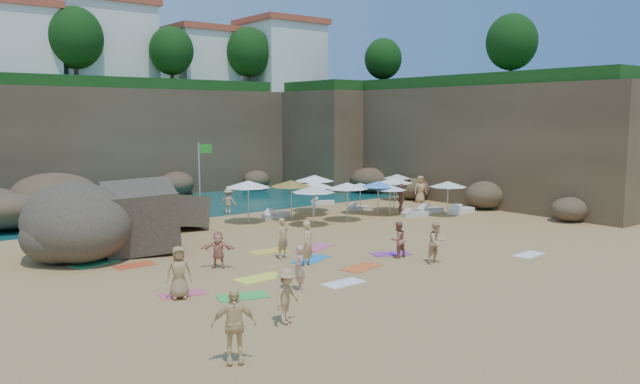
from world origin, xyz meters
TOP-DOWN VIEW (x-y plane):
  - ground at (0.00, 0.00)m, footprint 120.00×120.00m
  - seawater at (0.00, 30.00)m, footprint 120.00×120.00m
  - cliff_back at (2.00, 25.00)m, footprint 44.00×8.00m
  - cliff_right at (19.00, 8.00)m, footprint 8.00×30.00m
  - cliff_corner at (17.00, 20.00)m, footprint 10.00×12.00m
  - rock_promontory at (-11.00, 16.00)m, footprint 12.00×7.00m
  - clifftop_buildings at (2.96, 25.79)m, footprint 28.48×9.48m
  - clifftop_trees at (4.78, 19.52)m, footprint 35.60×23.82m
  - rock_outcrop at (-7.69, 6.30)m, footprint 9.75×8.28m
  - flag_pole at (-1.62, 9.52)m, footprint 0.88×0.09m
  - parasol_0 at (-0.08, 6.91)m, footprint 2.56×2.56m
  - parasol_1 at (4.45, 6.64)m, footprint 2.21×2.21m
  - parasol_2 at (4.74, 3.94)m, footprint 2.38×2.38m
  - parasol_3 at (13.29, 8.45)m, footprint 1.99×1.99m
  - parasol_4 at (9.58, 5.00)m, footprint 2.27×2.27m
  - parasol_5 at (2.19, 3.84)m, footprint 2.38×2.38m
  - parasol_6 at (2.47, 6.31)m, footprint 2.46×2.46m
  - parasol_7 at (5.36, 7.83)m, footprint 2.47×2.47m
  - parasol_8 at (7.14, 5.51)m, footprint 2.03×2.03m
  - parasol_9 at (8.07, 3.85)m, footprint 1.98×1.98m
  - parasol_10 at (7.70, 4.52)m, footprint 2.19×2.19m
  - parasol_11 at (10.72, 1.60)m, footprint 2.24×2.24m
  - lounger_0 at (2.16, 7.43)m, footprint 1.95×1.04m
  - lounger_1 at (7.86, 10.18)m, footprint 1.63×1.17m
  - lounger_2 at (8.08, 6.65)m, footprint 1.60×0.61m
  - lounger_3 at (9.05, 2.69)m, footprint 1.78×0.88m
  - lounger_4 at (10.85, 3.10)m, footprint 1.88×0.67m
  - lounger_5 at (12.31, 1.79)m, footprint 1.95×0.78m
  - towel_1 at (-9.30, -3.79)m, footprint 1.64×0.95m
  - towel_2 at (-1.98, -4.79)m, footprint 1.91×1.25m
  - towel_3 at (-7.82, -5.30)m, footprint 1.90×1.34m
  - towel_4 at (-6.09, -3.65)m, footprint 1.86×0.96m
  - towel_5 at (-4.05, -6.12)m, footprint 1.60×0.84m
  - towel_6 at (0.70, -3.73)m, footprint 1.85×1.39m
  - towel_7 at (-9.03, 1.18)m, footprint 1.58×0.80m
  - towel_8 at (-2.75, -2.42)m, footprint 2.10×1.60m
  - towel_9 at (-1.16, -0.68)m, footprint 2.13×1.55m
  - towel_11 at (-10.18, 2.54)m, footprint 2.06×1.47m
  - towel_12 at (-3.31, -0.00)m, footprint 1.82×1.03m
  - towel_13 at (5.35, -7.60)m, footprint 1.66×0.97m
  - person_stand_0 at (-3.49, -3.22)m, footprint 0.81×0.72m
  - person_stand_1 at (0.45, -4.40)m, footprint 0.77×0.60m
  - person_stand_2 at (0.67, 10.50)m, footprint 1.01×1.04m
  - person_stand_3 at (9.09, 3.89)m, footprint 1.02×1.17m
  - person_stand_4 at (13.71, 6.57)m, footprint 1.04×0.83m
  - person_stand_5 at (-2.83, 8.14)m, footprint 1.48×0.91m
  - person_stand_6 at (-5.89, -5.88)m, footprint 0.57×0.68m
  - person_lie_0 at (-8.22, -8.46)m, footprint 1.58×1.89m
  - person_lie_1 at (-10.94, -10.06)m, footprint 1.84×2.19m
  - person_lie_2 at (-9.60, -4.17)m, footprint 1.38×1.93m
  - person_lie_3 at (-6.52, -1.26)m, footprint 1.98×1.99m
  - person_lie_4 at (-3.54, -1.51)m, footprint 1.05×1.82m
  - person_lie_5 at (0.98, -6.11)m, footprint 0.88×1.72m

SIDE VIEW (x-z plane):
  - ground at x=0.00m, z-range 0.00..0.00m
  - rock_promontory at x=-11.00m, z-range -1.00..1.00m
  - rock_outcrop at x=-7.69m, z-range -1.68..1.68m
  - seawater at x=0.00m, z-range 0.00..0.00m
  - towel_1 at x=-9.30m, z-range 0.00..0.03m
  - towel_5 at x=-4.05m, z-range 0.00..0.03m
  - towel_7 at x=-9.03m, z-range 0.00..0.03m
  - towel_13 at x=5.35m, z-range 0.00..0.03m
  - towel_6 at x=0.70m, z-range 0.00..0.03m
  - towel_3 at x=-7.82m, z-range 0.00..0.03m
  - towel_12 at x=-3.31m, z-range 0.00..0.03m
  - towel_2 at x=-1.98m, z-range 0.00..0.03m
  - towel_4 at x=-6.09m, z-range 0.00..0.03m
  - towel_11 at x=-10.18m, z-range 0.00..0.03m
  - towel_8 at x=-2.75m, z-range 0.00..0.03m
  - towel_9 at x=-1.16m, z-range 0.00..0.03m
  - lounger_1 at x=7.86m, z-range 0.00..0.24m
  - lounger_2 at x=8.08m, z-range 0.00..0.24m
  - lounger_3 at x=9.05m, z-range 0.00..0.26m
  - lounger_0 at x=2.16m, z-range 0.00..0.29m
  - lounger_4 at x=10.85m, z-range 0.00..0.29m
  - lounger_5 at x=12.31m, z-range 0.00..0.30m
  - person_lie_3 at x=-6.52m, z-range 0.00..0.39m
  - person_lie_4 at x=-3.54m, z-range 0.00..0.41m
  - person_lie_0 at x=-8.22m, z-range 0.00..0.43m
  - person_lie_1 at x=-10.94m, z-range 0.00..0.46m
  - person_lie_2 at x=-9.60m, z-range 0.00..0.47m
  - person_lie_5 at x=0.98m, z-range 0.00..0.64m
  - person_stand_5 at x=-2.83m, z-range 0.00..1.54m
  - person_stand_1 at x=0.45m, z-range 0.00..1.57m
  - person_stand_2 at x=0.67m, z-range 0.00..1.59m
  - person_stand_6 at x=-5.89m, z-range 0.00..1.60m
  - person_stand_0 at x=-3.49m, z-range 0.00..1.86m
  - person_stand_4 at x=13.71m, z-range 0.00..1.88m
  - person_stand_3 at x=9.09m, z-range 0.00..1.90m
  - parasol_9 at x=8.07m, z-range 0.78..2.66m
  - parasol_3 at x=13.29m, z-range 0.78..2.66m
  - parasol_8 at x=7.14m, z-range 0.80..2.72m
  - parasol_10 at x=7.70m, z-range 0.87..2.94m
  - parasol_1 at x=4.45m, z-range 0.87..2.96m
  - parasol_11 at x=10.72m, z-range 0.89..3.01m
  - parasol_4 at x=9.58m, z-range 0.90..3.05m
  - parasol_2 at x=4.74m, z-range 0.94..3.19m
  - parasol_5 at x=2.19m, z-range 0.94..3.19m
  - parasol_6 at x=2.47m, z-range 0.97..3.30m
  - parasol_7 at x=5.36m, z-range 0.98..3.32m
  - parasol_0 at x=-0.08m, z-range 1.01..3.44m
  - flag_pole at x=-1.62m, z-range 0.62..5.14m
  - cliff_back at x=2.00m, z-range 0.00..8.00m
  - cliff_right at x=19.00m, z-range 0.00..8.00m
  - cliff_corner at x=17.00m, z-range 0.00..8.00m
  - clifftop_buildings at x=2.96m, z-range 7.74..14.74m
  - clifftop_trees at x=4.78m, z-range 9.06..13.46m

